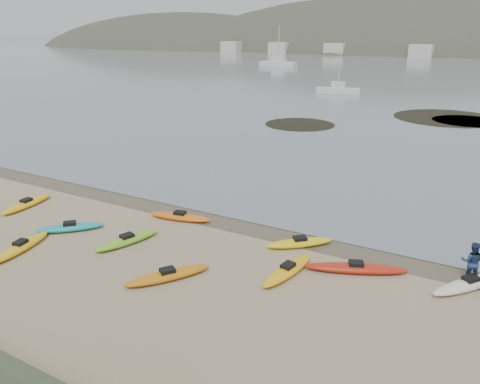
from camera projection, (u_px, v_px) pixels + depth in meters
The scene contains 5 objects.
ground at pixel (240, 221), 23.11m from camera, with size 600.00×600.00×0.00m, color tan.
wet_sand at pixel (237, 223), 22.86m from camera, with size 60.00×60.00×0.00m, color brown.
kayaks at pixel (195, 246), 20.06m from camera, with size 23.12×9.40×0.34m.
person_east at pixel (472, 262), 17.38m from camera, with size 0.77×0.60×1.58m, color navy.
kelp_mats at pixel (421, 120), 48.13m from camera, with size 21.13×19.83×0.04m.
Camera 1 is at (10.49, -18.57, 9.00)m, focal length 35.00 mm.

